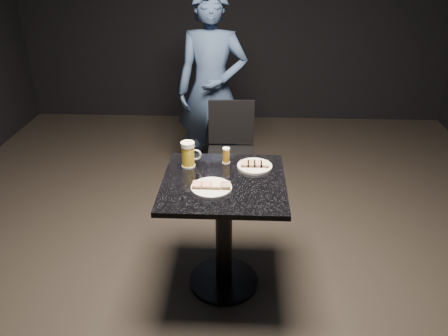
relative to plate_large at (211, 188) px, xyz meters
The scene contains 10 objects.
floor 0.77m from the plate_large, 56.56° to the left, with size 6.00×6.00×0.00m, color black.
plate_large is the anchor object (origin of this frame).
plate_small 0.36m from the plate_large, 48.14° to the left, with size 0.21×0.21×0.01m, color white.
patron 1.53m from the plate_large, 93.98° to the left, with size 0.60×0.40×1.66m, color navy.
table 0.27m from the plate_large, 56.56° to the left, with size 0.70×0.70×0.75m.
beer_mug 0.32m from the plate_large, 120.44° to the left, with size 0.12×0.08×0.16m.
beer_tumbler 0.33m from the plate_large, 78.23° to the left, with size 0.05×0.05×0.10m.
chair 1.13m from the plate_large, 86.05° to the left, with size 0.38×0.38×0.85m.
canapes_on_plate_large 0.02m from the plate_large, 45.00° to the right, with size 0.21×0.07×0.02m.
canapes_on_plate_small 0.36m from the plate_large, 48.14° to the left, with size 0.17×0.07×0.02m.
Camera 1 is at (0.10, -2.16, 1.95)m, focal length 35.00 mm.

